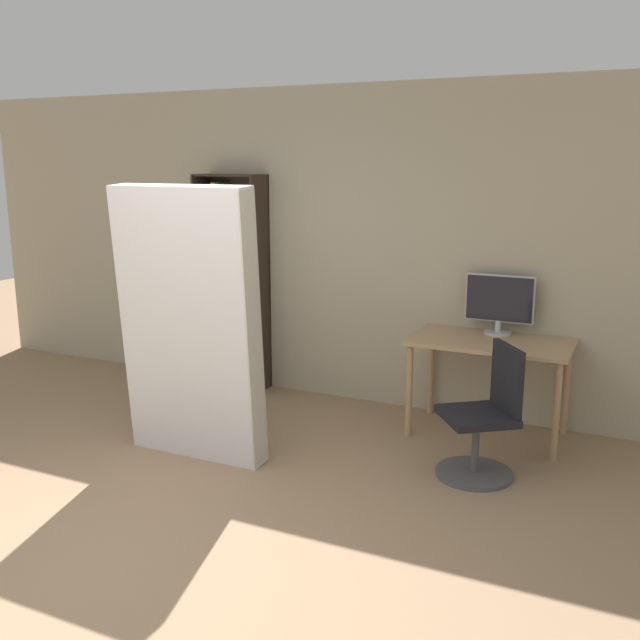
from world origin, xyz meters
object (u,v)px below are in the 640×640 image
Objects in this scene: bookshelf at (227,279)px; mattress_near at (190,326)px; monitor at (499,302)px; office_chair at (484,425)px.

bookshelf is 1.02× the size of mattress_near.
monitor is at bearing 40.61° from mattress_near.
monitor is 2.37m from mattress_near.
mattress_near is at bearing -163.46° from office_chair.
bookshelf reaches higher than monitor.
bookshelf is at bearing -179.96° from monitor.
mattress_near is (0.68, -1.54, -0.05)m from bookshelf.
bookshelf is (-2.62, 0.97, 0.66)m from office_chair.
monitor is 0.27× the size of mattress_near.
mattress_near is at bearing -66.18° from bookshelf.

